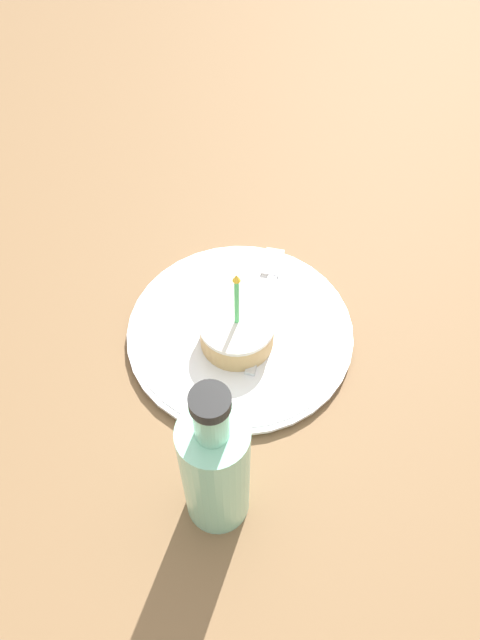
{
  "coord_description": "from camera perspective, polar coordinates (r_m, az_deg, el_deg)",
  "views": [
    {
      "loc": [
        0.2,
        -0.39,
        0.64
      ],
      "look_at": [
        -0.02,
        -0.03,
        0.03
      ],
      "focal_mm": 35.0,
      "sensor_mm": 36.0,
      "label": 1
    }
  ],
  "objects": [
    {
      "name": "bottle",
      "position": [
        0.59,
        -2.27,
        -13.45
      ],
      "size": [
        0.06,
        0.06,
        0.23
      ],
      "color": "#8CD1B2",
      "rests_on": "ground_plane"
    },
    {
      "name": "plate",
      "position": [
        0.76,
        0.0,
        -1.12
      ],
      "size": [
        0.28,
        0.28,
        0.01
      ],
      "color": "silver",
      "rests_on": "ground_plane"
    },
    {
      "name": "ground_plane",
      "position": [
        0.79,
        2.14,
        -1.43
      ],
      "size": [
        2.4,
        2.4,
        0.04
      ],
      "color": "brown",
      "rests_on": "ground"
    },
    {
      "name": "cake_slice",
      "position": [
        0.73,
        -0.29,
        -0.99
      ],
      "size": [
        0.09,
        0.09,
        0.12
      ],
      "color": "tan",
      "rests_on": "plate"
    },
    {
      "name": "fork",
      "position": [
        0.78,
        2.21,
        2.02
      ],
      "size": [
        0.08,
        0.19,
        0.01
      ],
      "color": "silver",
      "rests_on": "plate"
    }
  ]
}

